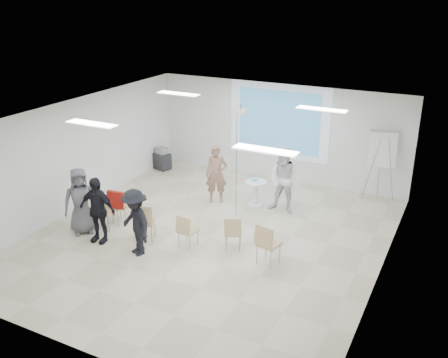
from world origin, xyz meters
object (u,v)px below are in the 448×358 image
at_px(player_right, 285,177).
at_px(laptop, 146,220).
at_px(audience_mid, 135,218).
at_px(audience_outer, 80,197).
at_px(chair_far_left, 105,209).
at_px(chair_left_mid, 120,203).
at_px(chair_left_inner, 144,220).
at_px(flipchart_easel, 383,149).
at_px(chair_right_inner, 233,231).
at_px(pedestal_table, 256,192).
at_px(audience_left, 97,205).
at_px(chair_right_far, 267,242).
at_px(chair_center, 186,229).
at_px(av_cart, 162,159).
at_px(player_left, 216,170).

xyz_separation_m(player_right, laptop, (-2.36, -3.01, -0.49)).
relative_size(audience_mid, audience_outer, 0.95).
height_order(chair_far_left, laptop, chair_far_left).
distance_m(chair_left_mid, chair_left_inner, 1.23).
relative_size(chair_left_inner, audience_outer, 0.52).
bearing_deg(flipchart_easel, laptop, -147.26).
height_order(chair_far_left, chair_right_inner, chair_far_left).
xyz_separation_m(pedestal_table, audience_left, (-2.51, -3.58, 0.53)).
bearing_deg(laptop, audience_outer, -10.21).
distance_m(chair_right_inner, laptop, 2.13).
distance_m(chair_right_inner, chair_right_far, 0.96).
height_order(chair_center, audience_left, audience_left).
bearing_deg(av_cart, laptop, -43.67).
bearing_deg(chair_right_far, player_right, 114.10).
distance_m(chair_far_left, chair_right_inner, 3.34).
bearing_deg(chair_right_inner, audience_mid, -171.03).
distance_m(player_right, chair_right_inner, 2.59).
bearing_deg(chair_right_far, flipchart_easel, 83.74).
bearing_deg(av_cart, chair_left_inner, -43.88).
bearing_deg(player_right, av_cart, 165.32).
bearing_deg(flipchart_easel, audience_mid, -142.57).
bearing_deg(chair_left_mid, av_cart, 101.84).
bearing_deg(player_right, chair_center, -113.35).
height_order(chair_center, laptop, chair_center).
relative_size(chair_center, audience_outer, 0.45).
distance_m(audience_left, av_cart, 5.09).
bearing_deg(player_right, chair_right_inner, -95.95).
xyz_separation_m(pedestal_table, av_cart, (-3.93, 1.27, -0.06)).
bearing_deg(chair_center, audience_outer, -165.04).
xyz_separation_m(chair_left_inner, audience_mid, (0.17, -0.54, 0.32)).
bearing_deg(laptop, av_cart, -83.70).
distance_m(pedestal_table, audience_outer, 4.68).
relative_size(laptop, flipchart_easel, 0.17).
xyz_separation_m(chair_right_inner, laptop, (-2.07, -0.49, 0.02)).
xyz_separation_m(pedestal_table, chair_right_far, (1.46, -2.79, 0.16)).
bearing_deg(chair_center, chair_left_inner, -164.37).
bearing_deg(chair_left_inner, chair_far_left, 152.37).
distance_m(chair_far_left, audience_mid, 1.61).
distance_m(chair_left_inner, flipchart_easel, 6.79).
xyz_separation_m(chair_right_far, audience_left, (-3.97, -0.79, 0.37)).
distance_m(chair_left_inner, laptop, 0.12).
xyz_separation_m(player_left, laptop, (-0.45, -2.77, -0.42)).
height_order(laptop, audience_outer, audience_outer).
bearing_deg(chair_left_inner, player_right, 30.41).
height_order(chair_left_mid, laptop, chair_left_mid).
distance_m(chair_far_left, chair_left_mid, 0.45).
xyz_separation_m(chair_center, chair_right_far, (1.94, 0.15, 0.07)).
bearing_deg(audience_left, chair_center, 12.97).
distance_m(chair_center, flipchart_easel, 6.03).
distance_m(pedestal_table, av_cart, 4.13).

